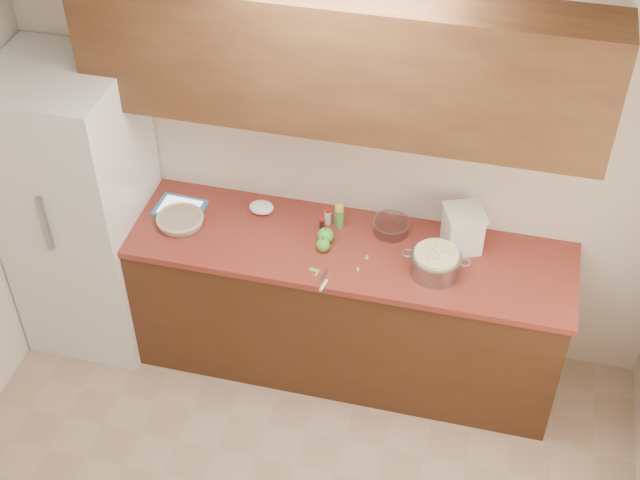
% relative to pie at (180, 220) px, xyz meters
% --- Properties ---
extents(room_shell, '(3.60, 3.60, 3.60)m').
position_rel_pie_xyz_m(room_shell, '(0.85, -1.45, 0.36)').
color(room_shell, tan).
rests_on(room_shell, ground).
extents(counter_run, '(2.64, 0.68, 0.92)m').
position_rel_pie_xyz_m(counter_run, '(0.85, 0.03, -0.48)').
color(counter_run, '#472614').
rests_on(counter_run, ground).
extents(upper_cabinets, '(2.60, 0.34, 0.70)m').
position_rel_pie_xyz_m(upper_cabinets, '(0.85, 0.18, 1.01)').
color(upper_cabinets, brown).
rests_on(upper_cabinets, room_shell).
extents(fridge, '(0.70, 0.70, 1.80)m').
position_rel_pie_xyz_m(fridge, '(-0.59, -0.01, -0.04)').
color(fridge, silver).
rests_on(fridge, ground).
extents(pie, '(0.27, 0.27, 0.04)m').
position_rel_pie_xyz_m(pie, '(0.00, 0.00, 0.00)').
color(pie, silver).
rests_on(pie, counter_run).
extents(colander, '(0.36, 0.27, 0.13)m').
position_rel_pie_xyz_m(colander, '(1.43, -0.06, 0.04)').
color(colander, gray).
rests_on(colander, counter_run).
extents(flour_canister, '(0.26, 0.26, 0.25)m').
position_rel_pie_xyz_m(flour_canister, '(1.53, 0.17, 0.10)').
color(flour_canister, silver).
rests_on(flour_canister, counter_run).
extents(tablet, '(0.28, 0.22, 0.02)m').
position_rel_pie_xyz_m(tablet, '(-0.04, 0.11, -0.01)').
color(tablet, '#2987C6').
rests_on(tablet, counter_run).
extents(paring_knife, '(0.05, 0.17, 0.02)m').
position_rel_pie_xyz_m(paring_knife, '(0.89, -0.29, -0.02)').
color(paring_knife, gray).
rests_on(paring_knife, counter_run).
extents(lemon_bottle, '(0.05, 0.05, 0.15)m').
position_rel_pie_xyz_m(lemon_bottle, '(0.86, 0.18, 0.05)').
color(lemon_bottle, '#4C8C38').
rests_on(lemon_bottle, counter_run).
extents(cinnamon_shaker, '(0.04, 0.04, 0.10)m').
position_rel_pie_xyz_m(cinnamon_shaker, '(0.79, 0.19, 0.02)').
color(cinnamon_shaker, beige).
rests_on(cinnamon_shaker, counter_run).
extents(vanilla_bottle, '(0.03, 0.03, 0.09)m').
position_rel_pie_xyz_m(vanilla_bottle, '(0.78, 0.12, 0.02)').
color(vanilla_bottle, black).
rests_on(vanilla_bottle, counter_run).
extents(mixing_bowl, '(0.21, 0.21, 0.08)m').
position_rel_pie_xyz_m(mixing_bowl, '(1.15, 0.20, 0.02)').
color(mixing_bowl, silver).
rests_on(mixing_bowl, counter_run).
extents(paper_towel, '(0.14, 0.12, 0.06)m').
position_rel_pie_xyz_m(paper_towel, '(0.41, 0.20, 0.01)').
color(paper_towel, white).
rests_on(paper_towel, counter_run).
extents(apple_left, '(0.08, 0.08, 0.09)m').
position_rel_pie_xyz_m(apple_left, '(0.82, -0.03, 0.01)').
color(apple_left, green).
rests_on(apple_left, counter_run).
extents(apple_center, '(0.09, 0.09, 0.10)m').
position_rel_pie_xyz_m(apple_center, '(0.82, 0.03, 0.02)').
color(apple_center, green).
rests_on(apple_center, counter_run).
extents(peel_a, '(0.05, 0.03, 0.00)m').
position_rel_pie_xyz_m(peel_a, '(0.81, -0.19, -0.02)').
color(peel_a, '#7EAF55').
rests_on(peel_a, counter_run).
extents(peel_b, '(0.01, 0.03, 0.00)m').
position_rel_pie_xyz_m(peel_b, '(1.06, -0.03, -0.02)').
color(peel_b, '#7EAF55').
rests_on(peel_b, counter_run).
extents(peel_c, '(0.02, 0.03, 0.00)m').
position_rel_pie_xyz_m(peel_c, '(1.03, -0.14, -0.02)').
color(peel_c, '#7EAF55').
rests_on(peel_c, counter_run).
extents(peel_d, '(0.01, 0.03, 0.00)m').
position_rel_pie_xyz_m(peel_d, '(0.83, -0.22, -0.02)').
color(peel_d, '#7EAF55').
rests_on(peel_d, counter_run).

